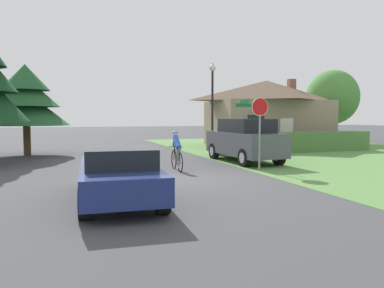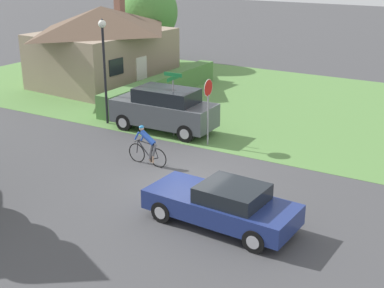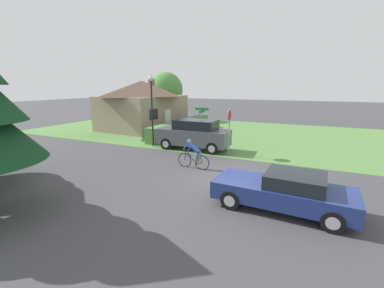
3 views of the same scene
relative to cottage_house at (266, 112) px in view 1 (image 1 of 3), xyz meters
name	(u,v)px [view 1 (image 1 of 3)]	position (x,y,z in m)	size (l,w,h in m)	color
ground_plane	(173,181)	(-10.40, -12.20, -2.43)	(140.00, 140.00, 0.00)	#424244
grass_verge_right	(362,157)	(1.01, -8.20, -2.42)	(16.00, 36.00, 0.01)	#568442
cottage_house	(266,112)	(0.00, 0.00, 0.00)	(8.70, 6.99, 4.90)	gray
hedge_row	(294,142)	(-0.87, -4.83, -1.83)	(10.37, 0.90, 1.20)	#4C7A3D
sedan_left_lane	(119,174)	(-12.47, -14.66, -1.75)	(2.07, 4.69, 1.36)	navy
cyclist	(177,152)	(-9.61, -9.95, -1.69)	(0.44, 1.80, 1.55)	black
parked_suv_right	(245,140)	(-5.85, -8.26, -1.41)	(2.02, 4.82, 2.00)	#4C5156
stop_sign	(260,119)	(-6.50, -10.86, -0.42)	(0.72, 0.07, 2.84)	gray
street_lamp	(212,92)	(-6.28, -5.28, 0.97)	(0.36, 0.36, 4.93)	black
street_name_sign	(245,120)	(-6.21, -8.97, -0.47)	(0.90, 0.90, 2.84)	gray
conifer_tall_far	(26,99)	(-15.71, -2.03, 0.60)	(4.48, 4.48, 4.89)	#4C3823
deciduous_tree_right	(332,97)	(6.70, 1.26, 1.25)	(4.15, 4.15, 5.86)	#4C3823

